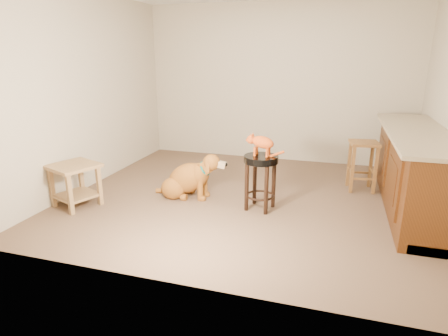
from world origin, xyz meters
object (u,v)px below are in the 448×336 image
(tabby_kitten, at_px, (261,143))
(padded_stool, at_px, (261,172))
(wood_stool, at_px, (362,165))
(side_table, at_px, (75,179))
(golden_retriever, at_px, (188,179))

(tabby_kitten, bearing_deg, padded_stool, -5.72)
(wood_stool, height_order, side_table, wood_stool)
(side_table, bearing_deg, tabby_kitten, 14.69)
(wood_stool, bearing_deg, padded_stool, -138.41)
(wood_stool, relative_size, tabby_kitten, 1.45)
(golden_retriever, bearing_deg, side_table, -150.88)
(padded_stool, relative_size, tabby_kitten, 1.42)
(padded_stool, relative_size, golden_retriever, 0.65)
(side_table, bearing_deg, golden_retriever, 29.69)
(side_table, distance_m, golden_retriever, 1.37)
(wood_stool, distance_m, side_table, 3.70)
(padded_stool, bearing_deg, tabby_kitten, 164.05)
(padded_stool, distance_m, wood_stool, 1.58)
(golden_retriever, bearing_deg, tabby_kitten, -7.34)
(wood_stool, relative_size, golden_retriever, 0.67)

